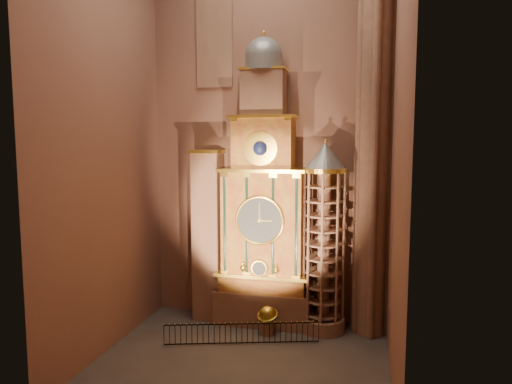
% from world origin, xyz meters
% --- Properties ---
extents(floor, '(14.00, 14.00, 0.00)m').
position_xyz_m(floor, '(0.00, 0.00, 0.00)').
color(floor, '#383330').
rests_on(floor, ground).
extents(wall_back, '(22.00, 0.00, 22.00)m').
position_xyz_m(wall_back, '(0.00, 6.00, 11.00)').
color(wall_back, '#8C5F4B').
rests_on(wall_back, floor).
extents(wall_left, '(0.00, 22.00, 22.00)m').
position_xyz_m(wall_left, '(-7.00, 0.00, 11.00)').
color(wall_left, '#8C5F4B').
rests_on(wall_left, floor).
extents(wall_right, '(0.00, 22.00, 22.00)m').
position_xyz_m(wall_right, '(7.00, 0.00, 11.00)').
color(wall_right, '#8C5F4B').
rests_on(wall_right, floor).
extents(astronomical_clock, '(5.60, 2.41, 16.70)m').
position_xyz_m(astronomical_clock, '(0.00, 4.96, 6.68)').
color(astronomical_clock, '#8C634C').
rests_on(astronomical_clock, floor).
extents(portrait_tower, '(1.80, 1.60, 10.20)m').
position_xyz_m(portrait_tower, '(-3.40, 4.98, 5.15)').
color(portrait_tower, '#8C634C').
rests_on(portrait_tower, floor).
extents(stair_turret, '(2.50, 2.50, 10.80)m').
position_xyz_m(stair_turret, '(3.50, 4.70, 5.27)').
color(stair_turret, '#8C634C').
rests_on(stair_turret, floor).
extents(gothic_pier, '(2.04, 2.04, 22.00)m').
position_xyz_m(gothic_pier, '(6.10, 5.00, 11.00)').
color(gothic_pier, '#8C634C').
rests_on(gothic_pier, floor).
extents(stained_glass_window, '(2.20, 0.14, 5.20)m').
position_xyz_m(stained_glass_window, '(-3.20, 5.92, 16.50)').
color(stained_glass_window, navy).
rests_on(stained_glass_window, wall_back).
extents(celestial_globe, '(1.35, 1.31, 1.64)m').
position_xyz_m(celestial_globe, '(0.59, 3.33, 0.98)').
color(celestial_globe, '#8C634C').
rests_on(celestial_globe, floor).
extents(iron_railing, '(7.85, 2.32, 1.10)m').
position_xyz_m(iron_railing, '(-0.47, 1.83, 0.60)').
color(iron_railing, black).
rests_on(iron_railing, floor).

